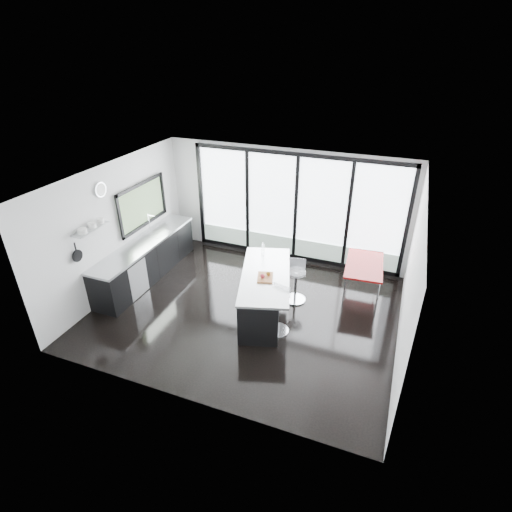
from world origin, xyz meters
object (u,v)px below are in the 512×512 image
at_px(island, 262,293).
at_px(bar_stool_near, 277,315).
at_px(bar_stool_far, 296,286).
at_px(red_table, 362,278).

bearing_deg(island, bar_stool_near, -45.18).
xyz_separation_m(island, bar_stool_near, (0.49, -0.49, -0.09)).
height_order(island, bar_stool_near, island).
height_order(bar_stool_far, red_table, bar_stool_far).
distance_m(island, red_table, 2.33).
bearing_deg(red_table, bar_stool_far, -147.27).
bearing_deg(island, bar_stool_far, 50.18).
xyz_separation_m(bar_stool_near, bar_stool_far, (0.04, 1.13, -0.01)).
relative_size(bar_stool_near, bar_stool_far, 1.03).
relative_size(bar_stool_far, red_table, 0.54).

